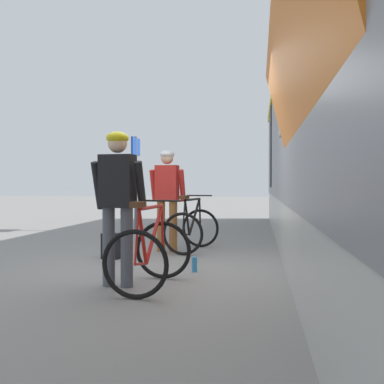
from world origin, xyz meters
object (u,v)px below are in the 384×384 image
at_px(bicycle_near_red, 150,252).
at_px(platform_sign_post, 136,167).
at_px(bicycle_far_black, 192,228).
at_px(cyclist_far_in_red, 167,191).
at_px(backpack_on_platform, 111,246).
at_px(cyclist_near_in_dark, 118,194).
at_px(water_bottle_near_the_bikes, 194,264).

xyz_separation_m(bicycle_near_red, platform_sign_post, (-1.91, 6.18, 1.22)).
distance_m(bicycle_far_black, platform_sign_post, 4.04).
distance_m(cyclist_far_in_red, backpack_on_platform, 1.40).
bearing_deg(bicycle_near_red, cyclist_near_in_dark, 175.37).
relative_size(backpack_on_platform, platform_sign_post, 0.17).
distance_m(backpack_on_platform, water_bottle_near_the_bikes, 1.70).
bearing_deg(bicycle_near_red, backpack_on_platform, 120.29).
relative_size(cyclist_far_in_red, bicycle_near_red, 1.58).
height_order(cyclist_near_in_dark, water_bottle_near_the_bikes, cyclist_near_in_dark).
bearing_deg(backpack_on_platform, platform_sign_post, 105.20).
xyz_separation_m(cyclist_far_in_red, backpack_on_platform, (-0.72, -0.85, -0.85)).
xyz_separation_m(bicycle_far_black, backpack_on_platform, (-1.14, -0.99, -0.20)).
distance_m(cyclist_near_in_dark, water_bottle_near_the_bikes, 1.55).
height_order(backpack_on_platform, platform_sign_post, platform_sign_post).
distance_m(cyclist_far_in_red, bicycle_far_black, 0.78).
relative_size(cyclist_near_in_dark, platform_sign_post, 0.73).
bearing_deg(bicycle_near_red, bicycle_far_black, 89.16).
bearing_deg(bicycle_far_black, cyclist_near_in_dark, -98.60).
bearing_deg(platform_sign_post, bicycle_near_red, -72.82).
bearing_deg(cyclist_far_in_red, water_bottle_near_the_bikes, -67.01).
relative_size(bicycle_far_black, platform_sign_post, 0.49).
distance_m(bicycle_near_red, water_bottle_near_the_bikes, 1.11).
distance_m(cyclist_near_in_dark, platform_sign_post, 6.36).
height_order(cyclist_near_in_dark, cyclist_far_in_red, same).
bearing_deg(bicycle_far_black, backpack_on_platform, -139.05).
height_order(bicycle_far_black, water_bottle_near_the_bikes, bicycle_far_black).
bearing_deg(cyclist_near_in_dark, water_bottle_near_the_bikes, 52.61).
bearing_deg(backpack_on_platform, water_bottle_near_the_bikes, -26.52).
height_order(cyclist_far_in_red, backpack_on_platform, cyclist_far_in_red).
height_order(bicycle_near_red, backpack_on_platform, bicycle_near_red).
relative_size(bicycle_near_red, bicycle_far_black, 0.95).
height_order(cyclist_far_in_red, water_bottle_near_the_bikes, cyclist_far_in_red).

